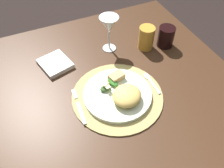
{
  "coord_description": "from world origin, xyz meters",
  "views": [
    {
      "loc": [
        -0.18,
        -0.54,
        1.43
      ],
      "look_at": [
        0.07,
        0.01,
        0.75
      ],
      "focal_mm": 37.79,
      "sensor_mm": 36.0,
      "label": 1
    }
  ],
  "objects": [
    {
      "name": "dining_table",
      "position": [
        0.0,
        0.0,
        0.58
      ],
      "size": [
        1.15,
        1.03,
        0.73
      ],
      "color": "#402717",
      "rests_on": "ground"
    },
    {
      "name": "placemat",
      "position": [
        0.07,
        -0.04,
        0.74
      ],
      "size": [
        0.34,
        0.34,
        0.01
      ],
      "primitive_type": "cylinder",
      "color": "tan",
      "rests_on": "dining_table"
    },
    {
      "name": "dark_tumbler",
      "position": [
        0.39,
        0.15,
        0.78
      ],
      "size": [
        0.07,
        0.07,
        0.09
      ],
      "primitive_type": "cylinder",
      "color": "black",
      "rests_on": "dining_table"
    },
    {
      "name": "salad_greens",
      "position": [
        0.06,
        0.01,
        0.76
      ],
      "size": [
        0.09,
        0.07,
        0.03
      ],
      "color": "#345A11",
      "rests_on": "dinner_plate"
    },
    {
      "name": "pasta_serving",
      "position": [
        0.08,
        -0.08,
        0.78
      ],
      "size": [
        0.15,
        0.15,
        0.05
      ],
      "primitive_type": "ellipsoid",
      "rotation": [
        0.0,
        0.0,
        3.75
      ],
      "color": "#ECC163",
      "rests_on": "dinner_plate"
    },
    {
      "name": "wine_glass",
      "position": [
        0.15,
        0.23,
        0.86
      ],
      "size": [
        0.08,
        0.08,
        0.16
      ],
      "color": "silver",
      "rests_on": "dining_table"
    },
    {
      "name": "dinner_plate",
      "position": [
        0.07,
        -0.04,
        0.75
      ],
      "size": [
        0.26,
        0.26,
        0.02
      ],
      "primitive_type": "cylinder",
      "color": "silver",
      "rests_on": "placemat"
    },
    {
      "name": "bread_piece",
      "position": [
        0.09,
        0.03,
        0.77
      ],
      "size": [
        0.07,
        0.05,
        0.03
      ],
      "primitive_type": "cube",
      "rotation": [
        0.0,
        0.0,
        3.4
      ],
      "color": "tan",
      "rests_on": "dinner_plate"
    },
    {
      "name": "amber_tumbler",
      "position": [
        0.3,
        0.17,
        0.79
      ],
      "size": [
        0.07,
        0.07,
        0.11
      ],
      "primitive_type": "cylinder",
      "color": "gold",
      "rests_on": "dining_table"
    },
    {
      "name": "napkin",
      "position": [
        -0.1,
        0.22,
        0.74
      ],
      "size": [
        0.14,
        0.15,
        0.02
      ],
      "primitive_type": "cube",
      "rotation": [
        0.0,
        0.0,
        0.26
      ],
      "color": "white",
      "rests_on": "dining_table"
    },
    {
      "name": "spoon",
      "position": [
        0.22,
        -0.02,
        0.74
      ],
      "size": [
        0.02,
        0.12,
        0.01
      ],
      "color": "silver",
      "rests_on": "placemat"
    },
    {
      "name": "fork",
      "position": [
        -0.08,
        -0.04,
        0.74
      ],
      "size": [
        0.02,
        0.16,
        0.0
      ],
      "color": "silver",
      "rests_on": "placemat"
    }
  ]
}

